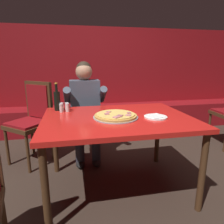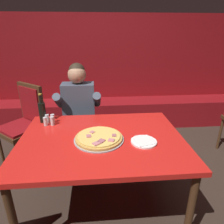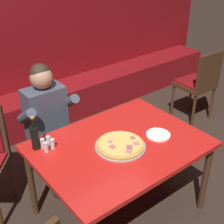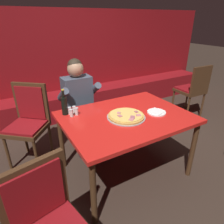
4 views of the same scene
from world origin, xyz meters
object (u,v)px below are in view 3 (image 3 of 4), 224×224
(diner_seated_blue_shirt, at_px, (51,123))
(beer_bottle, at_px, (35,137))
(shaker_red_pepper_flakes, at_px, (46,147))
(shaker_parmesan, at_px, (43,144))
(shaker_black_pepper, at_px, (49,141))
(main_dining_table, at_px, (120,151))
(pizza, at_px, (120,145))
(plate_white_paper, at_px, (158,135))
(shaker_oregano, at_px, (53,144))
(dining_chair_side_aisle, at_px, (200,80))

(diner_seated_blue_shirt, bearing_deg, beer_bottle, -131.21)
(beer_bottle, distance_m, shaker_red_pepper_flakes, 0.12)
(shaker_parmesan, height_order, shaker_black_pepper, same)
(shaker_black_pepper, bearing_deg, diner_seated_blue_shirt, 60.55)
(main_dining_table, bearing_deg, pizza, -124.30)
(plate_white_paper, bearing_deg, diner_seated_blue_shirt, 124.73)
(shaker_black_pepper, xyz_separation_m, shaker_red_pepper_flakes, (-0.06, -0.06, 0.00))
(shaker_parmesan, bearing_deg, shaker_black_pepper, 3.46)
(shaker_oregano, height_order, dining_chair_side_aisle, dining_chair_side_aisle)
(plate_white_paper, xyz_separation_m, dining_chair_side_aisle, (1.57, 0.75, -0.18))
(main_dining_table, height_order, diner_seated_blue_shirt, diner_seated_blue_shirt)
(beer_bottle, bearing_deg, shaker_oregano, -38.45)
(shaker_black_pepper, xyz_separation_m, dining_chair_side_aisle, (2.38, 0.29, -0.21))
(shaker_red_pepper_flakes, bearing_deg, pizza, -32.20)
(pizza, bearing_deg, beer_bottle, 143.15)
(pizza, distance_m, shaker_red_pepper_flakes, 0.59)
(shaker_parmesan, relative_size, dining_chair_side_aisle, 0.09)
(main_dining_table, distance_m, plate_white_paper, 0.36)
(plate_white_paper, relative_size, shaker_parmesan, 2.44)
(dining_chair_side_aisle, bearing_deg, plate_white_paper, -154.58)
(main_dining_table, bearing_deg, plate_white_paper, -18.07)
(shaker_oregano, bearing_deg, shaker_red_pepper_flakes, -172.23)
(shaker_red_pepper_flakes, bearing_deg, dining_chair_side_aisle, 8.31)
(pizza, relative_size, shaker_parmesan, 4.83)
(shaker_parmesan, bearing_deg, main_dining_table, -33.22)
(main_dining_table, distance_m, beer_bottle, 0.70)
(main_dining_table, relative_size, diner_seated_blue_shirt, 1.08)
(shaker_parmesan, relative_size, shaker_red_pepper_flakes, 1.00)
(beer_bottle, height_order, diner_seated_blue_shirt, diner_seated_blue_shirt)
(plate_white_paper, height_order, beer_bottle, beer_bottle)
(shaker_black_pepper, bearing_deg, dining_chair_side_aisle, 6.96)
(pizza, xyz_separation_m, shaker_parmesan, (-0.50, 0.38, 0.02))
(plate_white_paper, distance_m, shaker_red_pepper_flakes, 0.95)
(main_dining_table, relative_size, shaker_red_pepper_flakes, 16.03)
(beer_bottle, height_order, shaker_red_pepper_flakes, beer_bottle)
(plate_white_paper, bearing_deg, beer_bottle, 151.96)
(plate_white_paper, height_order, shaker_parmesan, shaker_parmesan)
(shaker_red_pepper_flakes, distance_m, shaker_oregano, 0.06)
(main_dining_table, xyz_separation_m, plate_white_paper, (0.34, -0.11, 0.08))
(shaker_parmesan, relative_size, diner_seated_blue_shirt, 0.07)
(main_dining_table, bearing_deg, beer_bottle, 146.76)
(pizza, distance_m, shaker_black_pepper, 0.59)
(shaker_oregano, distance_m, dining_chair_side_aisle, 2.40)
(main_dining_table, relative_size, dining_chair_side_aisle, 1.38)
(main_dining_table, height_order, dining_chair_side_aisle, dining_chair_side_aisle)
(shaker_red_pepper_flakes, relative_size, diner_seated_blue_shirt, 0.07)
(plate_white_paper, relative_size, beer_bottle, 0.72)
(main_dining_table, bearing_deg, dining_chair_side_aisle, 18.44)
(diner_seated_blue_shirt, bearing_deg, pizza, -73.74)
(shaker_oregano, xyz_separation_m, dining_chair_side_aisle, (2.37, 0.35, -0.21))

